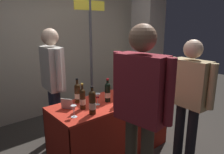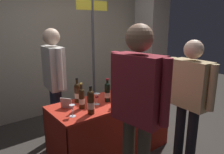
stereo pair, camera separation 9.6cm
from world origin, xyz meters
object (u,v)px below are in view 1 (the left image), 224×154
object	(u,v)px
featured_wine_bottle	(127,83)
wine_glass_near_vendor	(74,109)
display_bottle_0	(108,92)
tasting_table	(112,118)
booth_signpost	(91,50)
concrete_pillar	(148,26)
flower_vase	(139,80)
vendor_presenter	(53,77)
wine_glass_mid	(97,96)
taster_foreground_right	(141,101)

from	to	relation	value
featured_wine_bottle	wine_glass_near_vendor	world-z (taller)	featured_wine_bottle
display_bottle_0	tasting_table	bearing A→B (deg)	14.11
booth_signpost	featured_wine_bottle	bearing A→B (deg)	-90.56
concrete_pillar	display_bottle_0	size ratio (longest dim) A/B	11.47
tasting_table	featured_wine_bottle	distance (m)	0.54
tasting_table	flower_vase	xyz separation A→B (m)	(0.67, 0.14, 0.38)
vendor_presenter	booth_signpost	size ratio (longest dim) A/B	0.79
display_bottle_0	flower_vase	bearing A→B (deg)	12.26
tasting_table	wine_glass_near_vendor	world-z (taller)	wine_glass_near_vendor
wine_glass_mid	booth_signpost	distance (m)	1.25
flower_vase	display_bottle_0	bearing A→B (deg)	-167.74
wine_glass_near_vendor	concrete_pillar	bearing A→B (deg)	24.81
wine_glass_near_vendor	booth_signpost	distance (m)	1.58
wine_glass_near_vendor	wine_glass_mid	size ratio (longest dim) A/B	0.93
featured_wine_bottle	display_bottle_0	size ratio (longest dim) A/B	1.15
featured_wine_bottle	flower_vase	size ratio (longest dim) A/B	0.89
wine_glass_mid	vendor_presenter	distance (m)	0.83
concrete_pillar	vendor_presenter	xyz separation A→B (m)	(-2.27, -0.22, -0.69)
wine_glass_mid	flower_vase	bearing A→B (deg)	10.27
concrete_pillar	featured_wine_bottle	size ratio (longest dim) A/B	9.96
featured_wine_bottle	wine_glass_near_vendor	bearing A→B (deg)	-167.00
flower_vase	taster_foreground_right	bearing A→B (deg)	-137.01
display_bottle_0	wine_glass_mid	size ratio (longest dim) A/B	2.13
tasting_table	wine_glass_mid	xyz separation A→B (m)	(-0.25, -0.02, 0.36)
wine_glass_mid	display_bottle_0	bearing A→B (deg)	0.64
display_bottle_0	wine_glass_mid	world-z (taller)	display_bottle_0
tasting_table	booth_signpost	world-z (taller)	booth_signpost
tasting_table	taster_foreground_right	size ratio (longest dim) A/B	0.92
display_bottle_0	wine_glass_near_vendor	distance (m)	0.57
wine_glass_near_vendor	tasting_table	bearing A→B (deg)	12.93
tasting_table	taster_foreground_right	distance (m)	0.98
featured_wine_bottle	flower_vase	distance (m)	0.32
wine_glass_mid	booth_signpost	xyz separation A→B (m)	(0.61, 1.01, 0.42)
tasting_table	featured_wine_bottle	bearing A→B (deg)	13.14
vendor_presenter	taster_foreground_right	xyz separation A→B (m)	(0.14, -1.53, 0.05)
tasting_table	booth_signpost	distance (m)	1.31
wine_glass_mid	taster_foreground_right	xyz separation A→B (m)	(-0.05, -0.74, 0.17)
tasting_table	flower_vase	world-z (taller)	flower_vase
display_bottle_0	wine_glass_mid	bearing A→B (deg)	-179.36
flower_vase	concrete_pillar	bearing A→B (deg)	36.36
display_bottle_0	booth_signpost	xyz separation A→B (m)	(0.45, 1.00, 0.40)
concrete_pillar	booth_signpost	world-z (taller)	concrete_pillar
taster_foreground_right	featured_wine_bottle	bearing A→B (deg)	-45.80
vendor_presenter	booth_signpost	distance (m)	0.89
concrete_pillar	wine_glass_mid	bearing A→B (deg)	-153.86
vendor_presenter	taster_foreground_right	distance (m)	1.54
featured_wine_bottle	vendor_presenter	size ratio (longest dim) A/B	0.20
vendor_presenter	booth_signpost	world-z (taller)	booth_signpost
vendor_presenter	flower_vase	bearing A→B (deg)	66.40
taster_foreground_right	concrete_pillar	bearing A→B (deg)	-58.42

